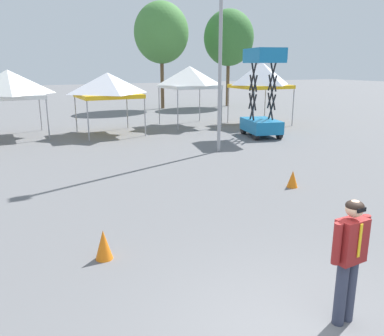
{
  "coord_description": "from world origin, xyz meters",
  "views": [
    {
      "loc": [
        -3.22,
        -3.24,
        3.46
      ],
      "look_at": [
        0.37,
        4.11,
        1.3
      ],
      "focal_mm": 36.88,
      "sensor_mm": 36.0,
      "label": 1
    }
  ],
  "objects_px": {
    "canopy_tent_center": "(190,77)",
    "person_foreground": "(349,253)",
    "canopy_tent_behind_right": "(9,84)",
    "canopy_tent_behind_center": "(108,85)",
    "tree_behind_tents_left": "(161,33)",
    "traffic_cone_lot_center": "(293,179)",
    "scissor_lift": "(262,111)",
    "canopy_tent_right_of_center": "(261,75)",
    "light_pole_near_lift": "(221,13)",
    "tree_behind_tents_center": "(229,38)",
    "traffic_cone_near_barrier": "(104,245)"
  },
  "relations": [
    {
      "from": "canopy_tent_behind_right",
      "to": "canopy_tent_behind_center",
      "type": "height_order",
      "value": "canopy_tent_behind_right"
    },
    {
      "from": "canopy_tent_behind_center",
      "to": "light_pole_near_lift",
      "type": "height_order",
      "value": "light_pole_near_lift"
    },
    {
      "from": "canopy_tent_behind_right",
      "to": "canopy_tent_center",
      "type": "xyz_separation_m",
      "value": [
        9.4,
        -0.37,
        0.2
      ]
    },
    {
      "from": "canopy_tent_center",
      "to": "scissor_lift",
      "type": "bearing_deg",
      "value": -71.97
    },
    {
      "from": "light_pole_near_lift",
      "to": "canopy_tent_center",
      "type": "bearing_deg",
      "value": 73.81
    },
    {
      "from": "tree_behind_tents_left",
      "to": "traffic_cone_lot_center",
      "type": "distance_m",
      "value": 22.55
    },
    {
      "from": "tree_behind_tents_center",
      "to": "canopy_tent_behind_center",
      "type": "bearing_deg",
      "value": -143.14
    },
    {
      "from": "scissor_lift",
      "to": "traffic_cone_lot_center",
      "type": "distance_m",
      "value": 8.43
    },
    {
      "from": "canopy_tent_behind_right",
      "to": "tree_behind_tents_center",
      "type": "distance_m",
      "value": 19.32
    },
    {
      "from": "canopy_tent_behind_center",
      "to": "light_pole_near_lift",
      "type": "bearing_deg",
      "value": -64.56
    },
    {
      "from": "canopy_tent_behind_right",
      "to": "person_foreground",
      "type": "distance_m",
      "value": 18.1
    },
    {
      "from": "person_foreground",
      "to": "tree_behind_tents_left",
      "type": "height_order",
      "value": "tree_behind_tents_left"
    },
    {
      "from": "canopy_tent_center",
      "to": "light_pole_near_lift",
      "type": "bearing_deg",
      "value": -106.19
    },
    {
      "from": "person_foreground",
      "to": "traffic_cone_lot_center",
      "type": "height_order",
      "value": "person_foreground"
    },
    {
      "from": "canopy_tent_center",
      "to": "person_foreground",
      "type": "distance_m",
      "value": 18.42
    },
    {
      "from": "light_pole_near_lift",
      "to": "traffic_cone_lot_center",
      "type": "height_order",
      "value": "light_pole_near_lift"
    },
    {
      "from": "canopy_tent_behind_center",
      "to": "canopy_tent_center",
      "type": "bearing_deg",
      "value": 9.62
    },
    {
      "from": "canopy_tent_behind_right",
      "to": "traffic_cone_lot_center",
      "type": "xyz_separation_m",
      "value": [
        6.87,
        -12.52,
        -2.3
      ]
    },
    {
      "from": "canopy_tent_behind_right",
      "to": "tree_behind_tents_left",
      "type": "height_order",
      "value": "tree_behind_tents_left"
    },
    {
      "from": "tree_behind_tents_center",
      "to": "traffic_cone_lot_center",
      "type": "xyz_separation_m",
      "value": [
        -10.3,
        -20.83,
        -5.32
      ]
    },
    {
      "from": "canopy_tent_center",
      "to": "canopy_tent_right_of_center",
      "type": "xyz_separation_m",
      "value": [
        3.92,
        -1.42,
        0.11
      ]
    },
    {
      "from": "tree_behind_tents_center",
      "to": "tree_behind_tents_left",
      "type": "relative_size",
      "value": 0.96
    },
    {
      "from": "canopy_tent_behind_center",
      "to": "tree_behind_tents_left",
      "type": "xyz_separation_m",
      "value": [
        6.95,
        10.07,
        3.36
      ]
    },
    {
      "from": "canopy_tent_center",
      "to": "person_foreground",
      "type": "xyz_separation_m",
      "value": [
        -5.98,
        -17.34,
        -1.71
      ]
    },
    {
      "from": "canopy_tent_center",
      "to": "tree_behind_tents_center",
      "type": "relative_size",
      "value": 0.43
    },
    {
      "from": "person_foreground",
      "to": "traffic_cone_lot_center",
      "type": "bearing_deg",
      "value": 56.39
    },
    {
      "from": "canopy_tent_behind_right",
      "to": "traffic_cone_near_barrier",
      "type": "xyz_separation_m",
      "value": [
        0.9,
        -14.45,
        -2.26
      ]
    },
    {
      "from": "canopy_tent_right_of_center",
      "to": "traffic_cone_near_barrier",
      "type": "relative_size",
      "value": 6.43
    },
    {
      "from": "tree_behind_tents_left",
      "to": "scissor_lift",
      "type": "bearing_deg",
      "value": -91.79
    },
    {
      "from": "canopy_tent_behind_center",
      "to": "traffic_cone_lot_center",
      "type": "distance_m",
      "value": 11.77
    },
    {
      "from": "canopy_tent_behind_right",
      "to": "light_pole_near_lift",
      "type": "xyz_separation_m",
      "value": [
        7.38,
        -7.32,
        2.79
      ]
    },
    {
      "from": "tree_behind_tents_left",
      "to": "light_pole_near_lift",
      "type": "bearing_deg",
      "value": -104.0
    },
    {
      "from": "canopy_tent_center",
      "to": "traffic_cone_near_barrier",
      "type": "bearing_deg",
      "value": -121.12
    },
    {
      "from": "tree_behind_tents_center",
      "to": "traffic_cone_near_barrier",
      "type": "bearing_deg",
      "value": -125.56
    },
    {
      "from": "canopy_tent_behind_right",
      "to": "traffic_cone_lot_center",
      "type": "distance_m",
      "value": 14.46
    },
    {
      "from": "light_pole_near_lift",
      "to": "traffic_cone_lot_center",
      "type": "relative_size",
      "value": 19.19
    },
    {
      "from": "light_pole_near_lift",
      "to": "canopy_tent_behind_right",
      "type": "bearing_deg",
      "value": 135.24
    },
    {
      "from": "canopy_tent_right_of_center",
      "to": "traffic_cone_lot_center",
      "type": "relative_size",
      "value": 7.29
    },
    {
      "from": "canopy_tent_center",
      "to": "light_pole_near_lift",
      "type": "xyz_separation_m",
      "value": [
        -2.02,
        -6.95,
        2.58
      ]
    },
    {
      "from": "traffic_cone_lot_center",
      "to": "canopy_tent_behind_center",
      "type": "bearing_deg",
      "value": 101.99
    },
    {
      "from": "canopy_tent_behind_right",
      "to": "traffic_cone_lot_center",
      "type": "relative_size",
      "value": 6.48
    },
    {
      "from": "traffic_cone_near_barrier",
      "to": "light_pole_near_lift",
      "type": "bearing_deg",
      "value": 47.72
    },
    {
      "from": "scissor_lift",
      "to": "traffic_cone_lot_center",
      "type": "height_order",
      "value": "scissor_lift"
    },
    {
      "from": "traffic_cone_near_barrier",
      "to": "canopy_tent_right_of_center",
      "type": "bearing_deg",
      "value": 45.56
    },
    {
      "from": "canopy_tent_center",
      "to": "traffic_cone_lot_center",
      "type": "height_order",
      "value": "canopy_tent_center"
    },
    {
      "from": "tree_behind_tents_left",
      "to": "traffic_cone_lot_center",
      "type": "relative_size",
      "value": 16.44
    },
    {
      "from": "scissor_lift",
      "to": "person_foreground",
      "type": "relative_size",
      "value": 2.35
    },
    {
      "from": "canopy_tent_behind_right",
      "to": "canopy_tent_behind_center",
      "type": "xyz_separation_m",
      "value": [
        4.47,
        -1.2,
        -0.09
      ]
    },
    {
      "from": "canopy_tent_behind_center",
      "to": "canopy_tent_center",
      "type": "distance_m",
      "value": 5.01
    },
    {
      "from": "canopy_tent_center",
      "to": "light_pole_near_lift",
      "type": "distance_m",
      "value": 7.69
    }
  ]
}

